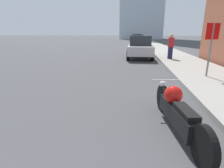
% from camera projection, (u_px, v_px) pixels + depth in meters
% --- Properties ---
extents(sidewalk, '(2.89, 240.00, 0.15)m').
position_uv_depth(sidewalk, '(150.00, 42.00, 36.91)').
color(sidewalk, gray).
rests_on(sidewalk, ground_plane).
extents(motorcycle, '(0.67, 2.49, 0.81)m').
position_uv_depth(motorcycle, '(177.00, 110.00, 3.31)').
color(motorcycle, black).
rests_on(motorcycle, ground_plane).
extents(parked_car_silver, '(1.88, 4.12, 1.66)m').
position_uv_depth(parked_car_silver, '(140.00, 47.00, 13.15)').
color(parked_car_silver, '#BCBCC1').
rests_on(parked_car_silver, ground_plane).
extents(parked_car_white, '(2.09, 4.15, 1.74)m').
position_uv_depth(parked_car_white, '(138.00, 41.00, 24.09)').
color(parked_car_white, silver).
rests_on(parked_car_white, ground_plane).
extents(parked_car_green, '(1.90, 3.95, 1.71)m').
position_uv_depth(parked_car_green, '(138.00, 39.00, 36.40)').
color(parked_car_green, '#1E6B33').
rests_on(parked_car_green, ground_plane).
extents(parked_car_yellow, '(1.99, 4.26, 1.80)m').
position_uv_depth(parked_car_yellow, '(138.00, 37.00, 46.60)').
color(parked_car_yellow, gold).
rests_on(parked_car_yellow, ground_plane).
extents(parked_car_black, '(2.12, 4.15, 1.75)m').
position_uv_depth(parked_car_black, '(137.00, 37.00, 59.01)').
color(parked_car_black, black).
rests_on(parked_car_black, ground_plane).
extents(stop_sign, '(0.57, 0.26, 2.04)m').
position_uv_depth(stop_sign, '(211.00, 41.00, 6.68)').
color(stop_sign, slate).
rests_on(stop_sign, sidewalk).
extents(pedestrian, '(0.36, 0.23, 1.64)m').
position_uv_depth(pedestrian, '(171.00, 46.00, 11.79)').
color(pedestrian, '#1E2347').
rests_on(pedestrian, sidewalk).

